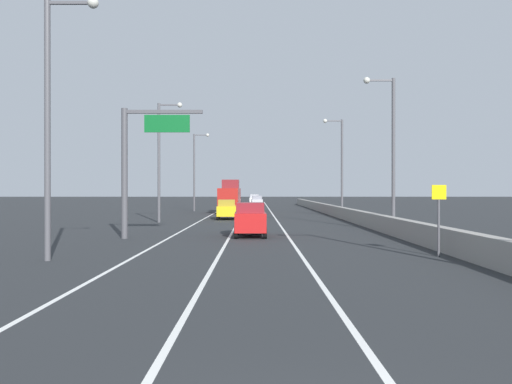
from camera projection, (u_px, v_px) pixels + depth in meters
name	position (u px, v px, depth m)	size (l,w,h in m)	color
ground_plane	(262.00, 211.00, 68.73)	(320.00, 320.00, 0.00)	#26282B
lane_stripe_left	(214.00, 215.00, 59.76)	(0.16, 130.00, 0.00)	silver
lane_stripe_center	(245.00, 215.00, 59.74)	(0.16, 130.00, 0.00)	silver
lane_stripe_right	(275.00, 215.00, 59.73)	(0.16, 130.00, 0.00)	silver
jersey_barrier_right	(358.00, 216.00, 44.70)	(0.60, 120.00, 1.10)	gray
overhead_sign_gantry	(140.00, 156.00, 30.06)	(4.68, 0.36, 7.50)	#47474C
speed_advisory_sign	(441.00, 215.00, 21.77)	(0.60, 0.11, 3.00)	#4C4C51
lamp_post_right_second	(392.00, 143.00, 35.01)	(2.14, 0.44, 10.38)	#4C4C51
lamp_post_right_third	(342.00, 161.00, 55.49)	(2.14, 0.44, 10.38)	#4C4C51
lamp_post_left_near	(56.00, 110.00, 20.60)	(2.14, 0.44, 10.38)	#4C4C51
lamp_post_left_mid	(164.00, 154.00, 45.18)	(2.14, 0.44, 10.38)	#4C4C51
lamp_post_left_far	(198.00, 167.00, 69.75)	(2.14, 0.44, 10.38)	#4C4C51
car_red_0	(252.00, 220.00, 31.48)	(1.95, 4.12, 2.05)	red
car_white_1	(256.00, 200.00, 97.92)	(1.97, 4.73, 2.02)	white
car_yellow_2	(229.00, 209.00, 50.17)	(1.97, 4.25, 1.89)	gold
car_silver_3	(259.00, 201.00, 88.45)	(2.01, 4.62, 1.88)	#B7B7BC
box_truck	(232.00, 198.00, 64.33)	(2.54, 8.28, 4.12)	#A51E19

